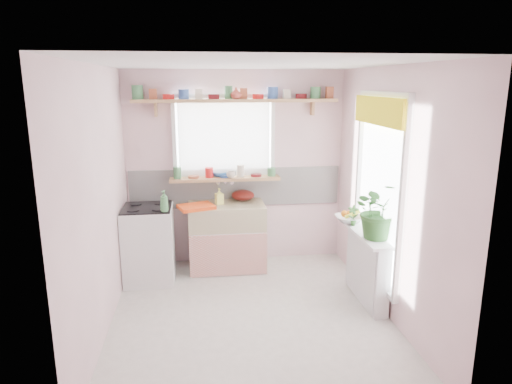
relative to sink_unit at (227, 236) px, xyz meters
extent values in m
plane|color=silver|center=(0.15, -1.29, -0.43)|extent=(3.20, 3.20, 0.00)
plane|color=white|center=(0.15, -1.29, 2.07)|extent=(3.20, 3.20, 0.00)
plane|color=#FFD5DB|center=(0.15, 0.31, 0.82)|extent=(2.80, 0.00, 2.80)
plane|color=#FFD5DB|center=(0.15, -2.89, 0.82)|extent=(2.80, 0.00, 2.80)
plane|color=#FFD5DB|center=(-1.25, -1.29, 0.82)|extent=(0.00, 3.20, 3.20)
plane|color=#FFD5DB|center=(1.55, -1.29, 0.82)|extent=(0.00, 3.20, 3.20)
cube|color=white|center=(0.15, 0.29, 0.57)|extent=(2.74, 0.03, 0.50)
cube|color=#CD8597|center=(0.15, 0.29, 0.37)|extent=(2.74, 0.02, 0.12)
cube|color=white|center=(0.00, 0.30, 1.22)|extent=(1.20, 0.01, 1.00)
cube|color=white|center=(0.00, 0.24, 1.22)|extent=(1.15, 0.02, 0.95)
cube|color=white|center=(1.54, -1.09, 0.82)|extent=(0.01, 1.10, 1.90)
cube|color=yellow|center=(1.46, -1.09, 1.63)|extent=(0.03, 1.20, 0.28)
cube|color=white|center=(0.00, 0.01, -0.16)|extent=(0.85, 0.55, 0.55)
cube|color=#D44F3E|center=(0.00, -0.27, -0.16)|extent=(0.95, 0.02, 0.53)
cube|color=#C1B48D|center=(0.00, 0.01, 0.27)|extent=(0.95, 0.55, 0.30)
cylinder|color=silver|center=(0.00, 0.26, 0.67)|extent=(0.03, 0.22, 0.03)
cube|color=white|center=(-0.95, -0.24, 0.02)|extent=(0.58, 0.58, 0.90)
cube|color=black|center=(-0.95, -0.24, 0.47)|extent=(0.56, 0.56, 0.02)
cylinder|color=black|center=(-1.09, -0.38, 0.49)|extent=(0.14, 0.14, 0.01)
cylinder|color=black|center=(-0.81, -0.38, 0.49)|extent=(0.14, 0.14, 0.01)
cylinder|color=black|center=(-1.09, -0.10, 0.49)|extent=(0.14, 0.14, 0.01)
cylinder|color=black|center=(-0.81, -0.10, 0.49)|extent=(0.14, 0.14, 0.01)
cube|color=white|center=(1.45, -1.09, -0.06)|extent=(0.15, 0.90, 0.75)
cube|color=white|center=(1.42, -1.09, 0.33)|extent=(0.22, 0.95, 0.03)
cube|color=tan|center=(0.00, 0.19, 0.71)|extent=(1.40, 0.22, 0.04)
cube|color=tan|center=(0.15, 0.18, 1.69)|extent=(2.52, 0.24, 0.04)
cylinder|color=#3F7F4C|center=(-1.03, 0.18, 1.77)|extent=(0.11, 0.11, 0.12)
cylinder|color=#A55133|center=(-0.85, 0.18, 1.77)|extent=(0.11, 0.11, 0.12)
cylinder|color=red|center=(-0.67, 0.18, 1.74)|extent=(0.11, 0.11, 0.06)
cylinder|color=#3359A5|center=(-0.49, 0.18, 1.77)|extent=(0.11, 0.11, 0.12)
cylinder|color=silver|center=(-0.30, 0.18, 1.77)|extent=(0.11, 0.11, 0.12)
cylinder|color=#590F14|center=(-0.12, 0.18, 1.74)|extent=(0.11, 0.11, 0.06)
cylinder|color=#3F7F4C|center=(0.06, 0.18, 1.77)|extent=(0.11, 0.11, 0.12)
cylinder|color=#A55133|center=(0.24, 0.18, 1.77)|extent=(0.11, 0.11, 0.12)
cylinder|color=red|center=(0.42, 0.18, 1.74)|extent=(0.11, 0.11, 0.06)
cylinder|color=#3359A5|center=(0.60, 0.18, 1.77)|extent=(0.11, 0.11, 0.12)
cylinder|color=silver|center=(0.79, 0.18, 1.77)|extent=(0.11, 0.11, 0.12)
cylinder|color=#590F14|center=(0.97, 0.18, 1.74)|extent=(0.11, 0.11, 0.06)
cylinder|color=#3F7F4C|center=(1.15, 0.18, 1.77)|extent=(0.11, 0.11, 0.12)
cylinder|color=#A55133|center=(1.33, 0.18, 1.77)|extent=(0.11, 0.11, 0.12)
cylinder|color=#3F7F4C|center=(-0.62, 0.19, 0.79)|extent=(0.11, 0.11, 0.12)
cylinder|color=#A55133|center=(-0.41, 0.19, 0.79)|extent=(0.11, 0.11, 0.12)
cylinder|color=red|center=(-0.21, 0.19, 0.76)|extent=(0.11, 0.11, 0.06)
cylinder|color=#3359A5|center=(0.00, 0.19, 0.79)|extent=(0.11, 0.11, 0.12)
cylinder|color=silver|center=(0.21, 0.19, 0.79)|extent=(0.11, 0.11, 0.12)
cylinder|color=#590F14|center=(0.41, 0.19, 0.76)|extent=(0.11, 0.11, 0.06)
cylinder|color=#3F7F4C|center=(0.62, 0.19, 0.79)|extent=(0.11, 0.11, 0.12)
cube|color=#F44C15|center=(-0.38, -0.15, 0.44)|extent=(0.49, 0.42, 0.04)
ellipsoid|color=#4F100D|center=(0.23, 0.18, 0.49)|extent=(0.35, 0.35, 0.13)
imported|color=#2B5B24|center=(1.48, -1.25, 0.64)|extent=(0.56, 0.49, 0.60)
imported|color=silver|center=(1.36, -0.69, 0.38)|extent=(0.32, 0.32, 0.08)
imported|color=#306428|center=(1.36, -0.82, 0.46)|extent=(0.15, 0.13, 0.23)
imported|color=#F7FE70|center=(-0.09, 0.03, 0.52)|extent=(0.12, 0.12, 0.20)
imported|color=beige|center=(0.07, 0.13, 0.77)|extent=(0.12, 0.12, 0.09)
imported|color=#3870B7|center=(-0.07, 0.25, 0.76)|extent=(0.24, 0.24, 0.06)
imported|color=#AC4234|center=(0.15, 0.12, 1.78)|extent=(0.17, 0.17, 0.14)
imported|color=#43874E|center=(-0.73, -0.46, 0.60)|extent=(0.12, 0.12, 0.24)
sphere|color=orange|center=(1.36, -0.69, 0.44)|extent=(0.08, 0.08, 0.08)
sphere|color=orange|center=(1.42, -0.66, 0.44)|extent=(0.08, 0.08, 0.08)
sphere|color=orange|center=(1.31, -0.67, 0.44)|extent=(0.08, 0.08, 0.08)
cylinder|color=yellow|center=(1.38, -0.74, 0.45)|extent=(0.18, 0.04, 0.10)
camera|label=1|loc=(-0.34, -5.52, 1.90)|focal=32.00mm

